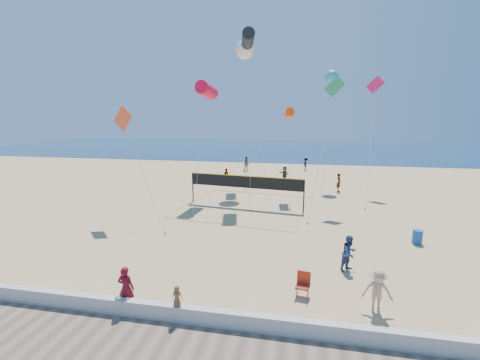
% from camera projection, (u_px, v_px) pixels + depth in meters
% --- Properties ---
extents(ground, '(120.00, 120.00, 0.00)m').
position_uv_depth(ground, '(237.00, 283.00, 14.02)').
color(ground, tan).
rests_on(ground, ground).
extents(ocean, '(140.00, 50.00, 0.03)m').
position_uv_depth(ocean, '(291.00, 148.00, 73.73)').
color(ocean, navy).
rests_on(ocean, ground).
extents(seawall, '(32.00, 0.30, 0.60)m').
position_uv_depth(seawall, '(219.00, 318.00, 11.07)').
color(seawall, beige).
rests_on(seawall, ground).
extents(woman, '(0.64, 0.43, 1.73)m').
position_uv_depth(woman, '(126.00, 288.00, 11.93)').
color(woman, maroon).
rests_on(woman, ground).
extents(toddler, '(0.38, 0.25, 0.76)m').
position_uv_depth(toddler, '(177.00, 296.00, 11.21)').
color(toddler, brown).
rests_on(toddler, seawall).
extents(bystander_a, '(1.05, 1.04, 1.71)m').
position_uv_depth(bystander_a, '(349.00, 253.00, 15.05)').
color(bystander_a, navy).
rests_on(bystander_a, ground).
extents(bystander_b, '(1.13, 0.70, 1.69)m').
position_uv_depth(bystander_b, '(377.00, 291.00, 11.79)').
color(bystander_b, tan).
rests_on(bystander_b, ground).
extents(far_person_0, '(0.69, 1.01, 1.59)m').
position_uv_depth(far_person_0, '(226.00, 176.00, 35.13)').
color(far_person_0, gray).
rests_on(far_person_0, ground).
extents(far_person_1, '(1.41, 1.55, 1.71)m').
position_uv_depth(far_person_1, '(284.00, 174.00, 35.80)').
color(far_person_1, gray).
rests_on(far_person_1, ground).
extents(far_person_2, '(0.45, 0.66, 1.77)m').
position_uv_depth(far_person_2, '(339.00, 183.00, 30.97)').
color(far_person_2, gray).
rests_on(far_person_2, ground).
extents(far_person_3, '(1.10, 0.96, 1.90)m').
position_uv_depth(far_person_3, '(247.00, 164.00, 42.71)').
color(far_person_3, gray).
rests_on(far_person_3, ground).
extents(far_person_4, '(0.73, 1.14, 1.67)m').
position_uv_depth(far_person_4, '(306.00, 164.00, 43.29)').
color(far_person_4, gray).
rests_on(far_person_4, ground).
extents(camp_chair, '(0.61, 0.73, 1.12)m').
position_uv_depth(camp_chair, '(303.00, 283.00, 12.93)').
color(camp_chair, '#A72613').
rests_on(camp_chair, ground).
extents(trash_barrel, '(0.70, 0.70, 0.80)m').
position_uv_depth(trash_barrel, '(417.00, 237.00, 18.30)').
color(trash_barrel, '#174599').
rests_on(trash_barrel, ground).
extents(volleyball_net, '(10.68, 10.55, 2.55)m').
position_uv_depth(volleyball_net, '(245.00, 185.00, 25.61)').
color(volleyball_net, black).
rests_on(volleyball_net, ground).
extents(kite_0, '(1.32, 7.04, 10.06)m').
position_uv_depth(kite_0, '(207.00, 90.00, 26.91)').
color(kite_0, red).
rests_on(kite_0, ground).
extents(kite_1, '(1.86, 5.87, 14.20)m').
position_uv_depth(kite_1, '(248.00, 39.00, 26.60)').
color(kite_1, black).
rests_on(kite_1, ground).
extents(kite_2, '(1.06, 5.57, 7.94)m').
position_uv_depth(kite_2, '(289.00, 113.00, 27.88)').
color(kite_2, '#FF4809').
rests_on(kite_2, ground).
extents(kite_3, '(4.80, 2.97, 7.95)m').
position_uv_depth(kite_3, '(124.00, 123.00, 21.67)').
color(kite_3, '#D74E24').
rests_on(kite_3, ground).
extents(kite_4, '(2.60, 5.54, 10.23)m').
position_uv_depth(kite_4, '(333.00, 94.00, 24.54)').
color(kite_4, '#299157').
rests_on(kite_4, ground).
extents(kite_5, '(2.33, 7.47, 10.91)m').
position_uv_depth(kite_5, '(375.00, 91.00, 29.66)').
color(kite_5, '#D5185E').
rests_on(kite_5, ground).
extents(kite_6, '(4.11, 5.94, 14.33)m').
position_uv_depth(kite_6, '(245.00, 50.00, 30.68)').
color(kite_6, white).
rests_on(kite_6, ground).
extents(kite_7, '(1.48, 5.63, 11.79)m').
position_uv_depth(kite_7, '(332.00, 77.00, 32.34)').
color(kite_7, '#259EC8').
rests_on(kite_7, ground).
extents(kite_8, '(1.55, 6.84, 16.02)m').
position_uv_depth(kite_8, '(247.00, 37.00, 33.68)').
color(kite_8, '#299157').
rests_on(kite_8, ground).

